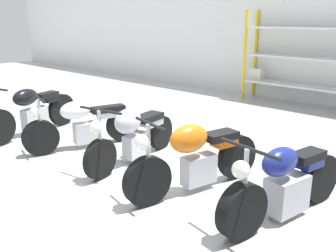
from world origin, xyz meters
name	(u,v)px	position (x,y,z in m)	size (l,w,h in m)	color
ground_plane	(148,180)	(0.00, 0.00, 0.00)	(30.00, 30.00, 0.00)	#B2B7B7
back_wall	(331,33)	(0.00, 6.20, 1.80)	(30.00, 0.08, 3.60)	white
shelving_rack	(331,61)	(0.20, 5.84, 1.18)	(4.35, 0.63, 2.37)	yellow
motorcycle_black	(31,111)	(-3.14, -0.05, 0.46)	(0.76, 2.14, 1.02)	black
motorcycle_white	(84,124)	(-1.79, 0.20, 0.42)	(0.82, 1.99, 0.95)	black
motorcycle_silver	(133,134)	(-0.66, 0.31, 0.47)	(0.74, 2.06, 0.99)	black
motorcycle_orange	(195,157)	(0.67, 0.19, 0.47)	(0.76, 2.05, 1.03)	black
motorcycle_blue	(284,185)	(1.83, 0.33, 0.41)	(0.74, 1.96, 0.98)	black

